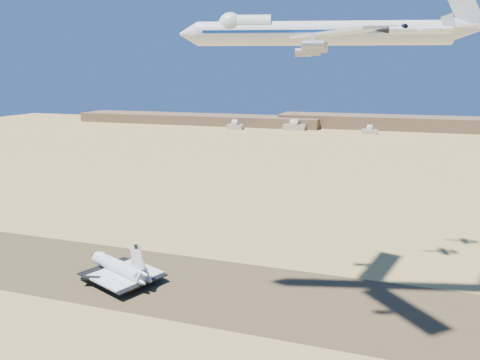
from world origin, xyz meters
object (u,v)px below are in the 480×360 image
(chase_jet_a, at_px, (418,30))
(chase_jet_f, at_px, (428,39))
(chase_jet_e, at_px, (401,41))
(carrier_747, at_px, (314,33))
(shuttle, at_px, (119,269))
(crew_a, at_px, (128,287))
(crew_c, at_px, (132,292))
(crew_b, at_px, (140,288))

(chase_jet_a, bearing_deg, chase_jet_f, 68.72)
(chase_jet_a, height_order, chase_jet_e, chase_jet_e)
(chase_jet_a, relative_size, chase_jet_e, 0.93)
(carrier_747, bearing_deg, chase_jet_a, -73.53)
(shuttle, height_order, crew_a, shuttle)
(crew_a, relative_size, chase_jet_e, 0.10)
(carrier_747, height_order, crew_a, carrier_747)
(chase_jet_f, bearing_deg, carrier_747, -124.65)
(shuttle, height_order, chase_jet_e, chase_jet_e)
(shuttle, height_order, chase_jet_a, chase_jet_a)
(carrier_747, bearing_deg, crew_c, 176.67)
(shuttle, xyz_separation_m, crew_a, (6.74, -5.38, -3.81))
(crew_b, xyz_separation_m, chase_jet_a, (85.61, -38.69, 82.76))
(crew_c, bearing_deg, chase_jet_e, -90.58)
(carrier_747, distance_m, chase_jet_f, 69.11)
(carrier_747, height_order, chase_jet_f, carrier_747)
(crew_a, height_order, crew_b, crew_b)
(crew_b, xyz_separation_m, crew_c, (-0.91, -4.11, 0.07))
(crew_c, xyz_separation_m, chase_jet_a, (86.52, -34.58, 82.69))
(crew_b, distance_m, chase_jet_e, 129.53)
(crew_c, bearing_deg, crew_a, 13.49)
(chase_jet_a, bearing_deg, carrier_747, 103.23)
(crew_c, height_order, chase_jet_f, chase_jet_f)
(crew_c, xyz_separation_m, chase_jet_e, (83.41, 54.60, 86.07))
(crew_b, distance_m, chase_jet_a, 125.20)
(crew_a, xyz_separation_m, crew_b, (4.61, 0.69, 0.00))
(carrier_747, relative_size, chase_jet_f, 5.78)
(chase_jet_f, bearing_deg, chase_jet_e, -125.43)
(carrier_747, relative_size, chase_jet_e, 5.58)
(carrier_747, xyz_separation_m, crew_b, (-58.13, -7.38, -86.39))
(crew_c, height_order, chase_jet_e, chase_jet_e)
(carrier_747, distance_m, chase_jet_a, 53.77)
(crew_c, bearing_deg, crew_b, -46.22)
(shuttle, distance_m, crew_c, 14.16)
(carrier_747, height_order, chase_jet_e, carrier_747)
(chase_jet_e, bearing_deg, crew_c, -161.03)
(shuttle, xyz_separation_m, crew_b, (11.35, -4.69, -3.80))
(carrier_747, distance_m, crew_b, 104.39)
(crew_c, relative_size, chase_jet_e, 0.11)
(crew_a, relative_size, crew_c, 0.91)
(carrier_747, xyz_separation_m, crew_a, (-62.74, -8.07, -86.40))
(shuttle, relative_size, chase_jet_f, 2.35)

